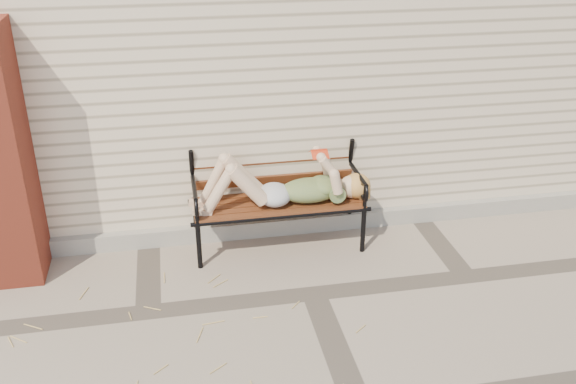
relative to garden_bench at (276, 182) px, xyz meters
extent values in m
plane|color=gray|center=(0.14, -0.85, -0.57)|extent=(80.00, 80.00, 0.00)
cube|color=beige|center=(0.14, 2.15, 0.93)|extent=(8.00, 4.00, 3.00)
cube|color=gray|center=(0.14, 0.12, -0.49)|extent=(8.00, 0.10, 0.15)
cylinder|color=black|center=(-0.69, -0.31, -0.36)|extent=(0.04, 0.04, 0.42)
cylinder|color=black|center=(-0.69, 0.11, -0.36)|extent=(0.04, 0.04, 0.42)
cylinder|color=black|center=(0.69, -0.31, -0.36)|extent=(0.04, 0.04, 0.42)
cylinder|color=black|center=(0.69, 0.11, -0.36)|extent=(0.04, 0.04, 0.42)
cube|color=brown|center=(0.00, -0.10, -0.15)|extent=(1.41, 0.46, 0.03)
cylinder|color=black|center=(0.00, -0.31, -0.17)|extent=(1.49, 0.04, 0.04)
cylinder|color=black|center=(0.00, 0.11, -0.17)|extent=(1.49, 0.04, 0.04)
torus|color=black|center=(0.00, 0.21, 0.32)|extent=(0.26, 0.03, 0.26)
ellipsoid|color=#0A404B|center=(0.26, -0.13, -0.04)|extent=(0.50, 0.29, 0.20)
ellipsoid|color=#0A404B|center=(0.37, -0.13, 0.00)|extent=(0.24, 0.28, 0.15)
ellipsoid|color=#AAAAAF|center=(-0.04, -0.13, -0.05)|extent=(0.28, 0.32, 0.18)
sphere|color=#D6AF90|center=(0.62, -0.13, -0.04)|extent=(0.20, 0.20, 0.20)
ellipsoid|color=tan|center=(0.67, -0.13, -0.03)|extent=(0.23, 0.24, 0.21)
cube|color=red|center=(0.34, -0.13, 0.32)|extent=(0.13, 0.02, 0.02)
cube|color=#EDEACE|center=(0.34, -0.16, 0.29)|extent=(0.13, 0.08, 0.05)
cube|color=#EDEACE|center=(0.34, -0.09, 0.29)|extent=(0.13, 0.08, 0.05)
cube|color=red|center=(0.34, -0.17, 0.30)|extent=(0.14, 0.09, 0.05)
cube|color=red|center=(0.34, -0.08, 0.30)|extent=(0.14, 0.09, 0.05)
cylinder|color=tan|center=(-1.15, -0.93, -0.56)|extent=(0.07, 0.14, 0.01)
cylinder|color=tan|center=(-0.47, -0.85, -0.56)|extent=(0.13, 0.13, 0.01)
cylinder|color=tan|center=(0.31, -1.22, -0.56)|extent=(0.08, 0.09, 0.01)
cylinder|color=tan|center=(-1.84, -1.22, -0.56)|extent=(0.16, 0.01, 0.01)
cylinder|color=tan|center=(-1.75, -1.44, -0.56)|extent=(0.06, 0.18, 0.01)
cylinder|color=tan|center=(-0.16, -1.49, -0.56)|extent=(0.09, 0.04, 0.01)
cylinder|color=tan|center=(-0.67, -1.13, -0.56)|extent=(0.07, 0.09, 0.01)
cylinder|color=tan|center=(-1.55, -0.39, -0.56)|extent=(0.11, 0.02, 0.01)
cylinder|color=tan|center=(-1.67, -1.09, -0.56)|extent=(0.10, 0.15, 0.01)
cylinder|color=tan|center=(-0.10, -0.36, -0.56)|extent=(0.08, 0.09, 0.01)
cylinder|color=tan|center=(-0.49, -1.34, -0.56)|extent=(0.12, 0.01, 0.01)
cylinder|color=tan|center=(-1.71, -1.48, -0.56)|extent=(0.11, 0.05, 0.01)
camera|label=1|loc=(-0.82, -4.82, 2.28)|focal=40.00mm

